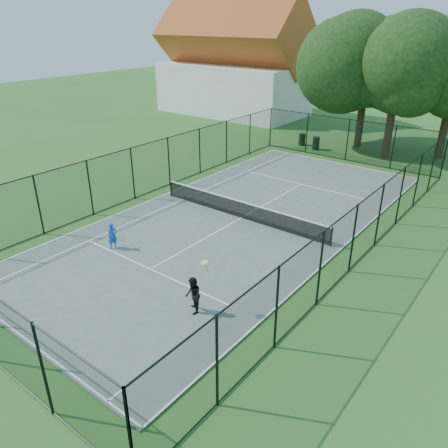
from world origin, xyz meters
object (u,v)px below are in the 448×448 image
Objects in this scene: player_blue at (113,236)px; player_black at (193,295)px; trash_bin_right at (316,143)px; trash_bin_left at (302,139)px; tennis_net at (241,209)px.

player_black is (5.97, -1.35, 0.09)m from player_blue.
trash_bin_right is 0.83× the size of player_blue.
trash_bin_left is at bearing 109.44° from player_black.
tennis_net is 4.55× the size of player_black.
player_blue is 6.13m from player_black.
tennis_net is at bearing -72.94° from trash_bin_left.
trash_bin_right is (1.49, -0.50, 0.03)m from trash_bin_left.
player_blue is (-2.66, -6.12, 0.09)m from tennis_net.
player_blue is at bearing -84.88° from trash_bin_left.
player_black is at bearing -73.70° from trash_bin_right.
player_black is at bearing -12.76° from player_blue.
player_black is (3.32, -7.47, 0.18)m from tennis_net.
player_blue is (1.87, -20.86, 0.18)m from trash_bin_left.
player_blue reaches higher than trash_bin_left.
trash_bin_left is 0.43× the size of player_black.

